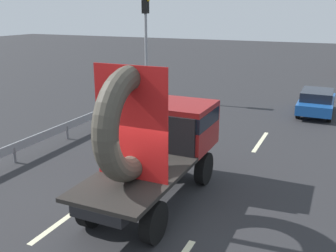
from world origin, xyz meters
TOP-DOWN VIEW (x-y plane):
  - ground_plane at (0.00, 0.00)m, footprint 120.00×120.00m
  - flatbed_truck at (0.05, 1.34)m, footprint 2.02×5.38m
  - distant_sedan at (3.36, 12.79)m, footprint 1.63×3.81m
  - traffic_light at (-5.99, 12.13)m, footprint 0.42×0.36m
  - guardrail at (-5.63, 2.93)m, footprint 0.10×11.33m
  - lane_dash_left_near at (-1.61, -0.71)m, footprint 0.16×2.64m
  - lane_dash_left_far at (-1.61, 6.82)m, footprint 0.16×2.59m
  - lane_dash_right_far at (1.71, 7.29)m, footprint 0.16×2.64m

SIDE VIEW (x-z plane):
  - ground_plane at x=0.00m, z-range 0.00..0.00m
  - lane_dash_left_near at x=-1.61m, z-range 0.00..0.01m
  - lane_dash_left_far at x=-1.61m, z-range 0.00..0.01m
  - lane_dash_right_far at x=1.71m, z-range 0.00..0.01m
  - guardrail at x=-5.63m, z-range 0.17..0.88m
  - distant_sedan at x=3.36m, z-range 0.05..1.29m
  - flatbed_truck at x=0.05m, z-range -0.15..3.79m
  - traffic_light at x=-5.99m, z-range 0.88..6.70m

